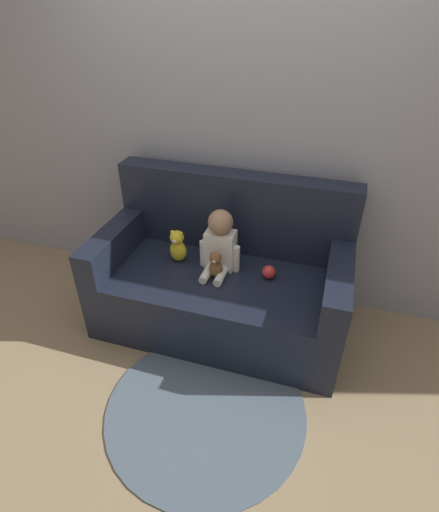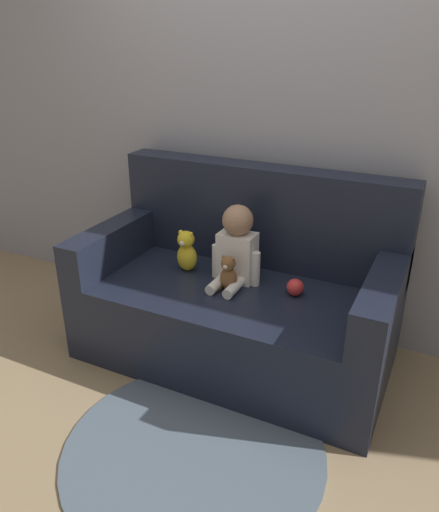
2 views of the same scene
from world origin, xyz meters
The scene contains 8 objects.
ground_plane centered at (0.00, 0.00, 0.00)m, with size 12.00×12.00×0.00m, color #9E8460.
wall_back centered at (0.00, 0.53, 1.30)m, with size 8.00×0.05×2.60m.
couch centered at (0.00, 0.07, 0.36)m, with size 1.73×0.90×1.06m.
person_baby centered at (-0.02, 0.06, 0.67)m, with size 0.29×0.33×0.44m.
teddy_bear_brown centered at (-0.01, -0.06, 0.56)m, with size 0.12×0.09×0.20m.
plush_toy_side centered at (-0.34, 0.05, 0.59)m, with size 0.12×0.11×0.25m.
toy_ball centered at (0.33, 0.04, 0.51)m, with size 0.09×0.09×0.09m.
floor_rug centered at (0.14, -0.76, 0.01)m, with size 1.21×1.21×0.01m.
Camera 2 is at (1.01, -2.25, 1.76)m, focal length 35.00 mm.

